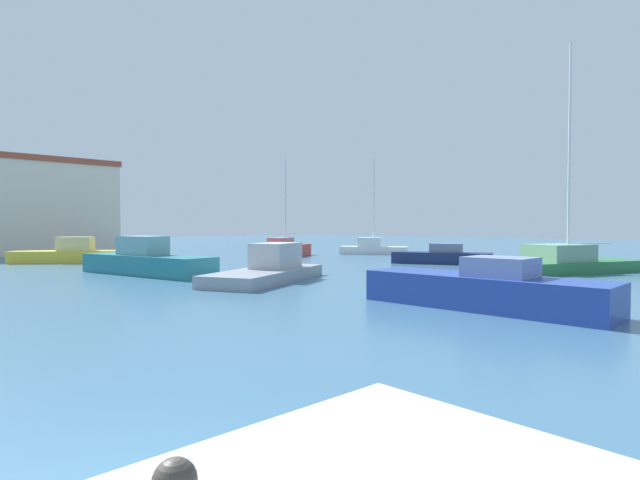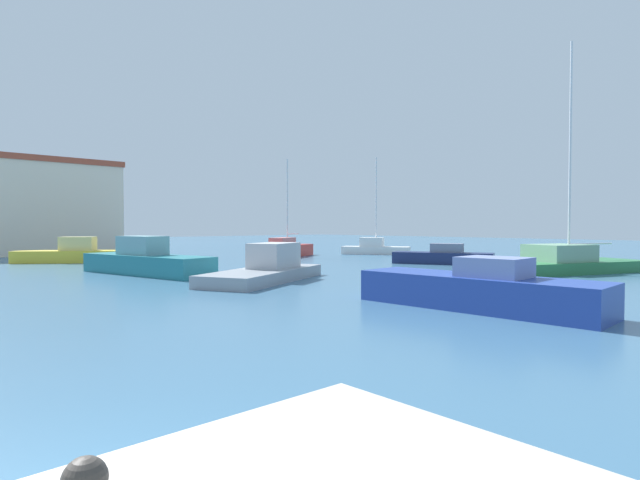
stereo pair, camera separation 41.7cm
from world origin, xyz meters
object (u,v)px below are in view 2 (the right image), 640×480
motorboat_teal_far_right (146,261)px  sailboat_green_outer_mooring (566,262)px  motorboat_navy_distant_east (443,257)px  motorboat_grey_center_channel (267,269)px  motorboat_yellow_mid_harbor (73,254)px  motorboat_blue_near_pier (478,290)px  sailboat_white_far_left (375,248)px  sailboat_red_inner_mooring (287,249)px

motorboat_teal_far_right → sailboat_green_outer_mooring: bearing=-40.0°
motorboat_navy_distant_east → motorboat_grey_center_channel: motorboat_grey_center_channel is taller
motorboat_navy_distant_east → motorboat_teal_far_right: size_ratio=0.74×
motorboat_yellow_mid_harbor → sailboat_green_outer_mooring: size_ratio=0.57×
motorboat_blue_near_pier → motorboat_teal_far_right: bearing=99.5°
sailboat_white_far_left → motorboat_blue_near_pier: bearing=-132.5°
sailboat_white_far_left → motorboat_yellow_mid_harbor: (-22.53, 7.27, -0.01)m
sailboat_red_inner_mooring → sailboat_white_far_left: 8.26m
motorboat_navy_distant_east → sailboat_white_far_left: sailboat_white_far_left is taller
sailboat_green_outer_mooring → motorboat_navy_distant_east: bearing=88.3°
motorboat_yellow_mid_harbor → sailboat_green_outer_mooring: 30.73m
motorboat_blue_near_pier → motorboat_yellow_mid_harbor: bearing=96.1°
motorboat_grey_center_channel → motorboat_navy_distant_east: bearing=0.7°
sailboat_red_inner_mooring → sailboat_green_outer_mooring: bearing=-83.2°
sailboat_white_far_left → sailboat_green_outer_mooring: sailboat_green_outer_mooring is taller
motorboat_navy_distant_east → motorboat_grey_center_channel: size_ratio=0.82×
sailboat_white_far_left → sailboat_red_inner_mooring: bearing=162.7°
motorboat_grey_center_channel → motorboat_blue_near_pier: 10.65m
sailboat_red_inner_mooring → motorboat_grey_center_channel: sailboat_red_inner_mooring is taller
motorboat_navy_distant_east → motorboat_teal_far_right: motorboat_teal_far_right is taller
motorboat_grey_center_channel → sailboat_white_far_left: 22.17m
motorboat_navy_distant_east → sailboat_white_far_left: bearing=63.6°
motorboat_yellow_mid_harbor → motorboat_blue_near_pier: (3.06, -28.52, 0.02)m
motorboat_yellow_mid_harbor → motorboat_navy_distant_east: bearing=-45.6°
motorboat_grey_center_channel → motorboat_blue_near_pier: motorboat_grey_center_channel is taller
sailboat_red_inner_mooring → sailboat_green_outer_mooring: 20.86m
motorboat_blue_near_pier → sailboat_red_inner_mooring: bearing=64.0°
motorboat_blue_near_pier → sailboat_white_far_left: bearing=47.5°
motorboat_grey_center_channel → sailboat_green_outer_mooring: bearing=-28.5°
motorboat_teal_far_right → sailboat_white_far_left: bearing=10.3°
sailboat_white_far_left → motorboat_yellow_mid_harbor: size_ratio=1.21×
sailboat_white_far_left → sailboat_green_outer_mooring: bearing=-106.5°
sailboat_red_inner_mooring → motorboat_navy_distant_east: sailboat_red_inner_mooring is taller
sailboat_white_far_left → motorboat_yellow_mid_harbor: 23.67m
motorboat_navy_distant_east → motorboat_blue_near_pier: 17.92m
sailboat_red_inner_mooring → motorboat_blue_near_pier: 26.39m
motorboat_grey_center_channel → sailboat_red_inner_mooring: bearing=48.4°
sailboat_white_far_left → motorboat_grey_center_channel: bearing=-151.4°
motorboat_yellow_mid_harbor → motorboat_teal_far_right: bearing=-89.1°
motorboat_grey_center_channel → sailboat_green_outer_mooring: sailboat_green_outer_mooring is taller
motorboat_yellow_mid_harbor → motorboat_blue_near_pier: bearing=-83.9°
motorboat_teal_far_right → sailboat_white_far_left: 22.70m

